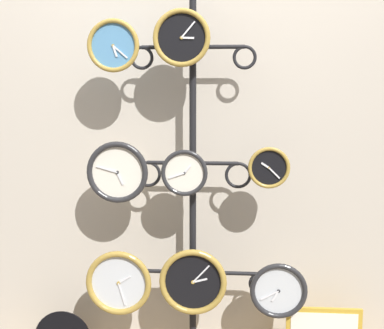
{
  "coord_description": "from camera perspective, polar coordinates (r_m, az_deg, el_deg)",
  "views": [
    {
      "loc": [
        0.21,
        -2.18,
        1.47
      ],
      "look_at": [
        0.0,
        0.36,
        1.1
      ],
      "focal_mm": 50.0,
      "sensor_mm": 36.0,
      "label": 1
    }
  ],
  "objects": [
    {
      "name": "clock_middle_center",
      "position": [
        2.54,
        -0.81,
        -0.89
      ],
      "size": [
        0.22,
        0.04,
        0.22
      ],
      "color": "silver"
    },
    {
      "name": "clock_middle_left",
      "position": [
        2.6,
        -7.95,
        -0.82
      ],
      "size": [
        0.3,
        0.04,
        0.3
      ],
      "color": "silver"
    },
    {
      "name": "clock_bottom_right",
      "position": [
        2.69,
        9.22,
        -13.13
      ],
      "size": [
        0.28,
        0.04,
        0.28
      ],
      "color": "silver"
    },
    {
      "name": "clock_bottom_left",
      "position": [
        2.72,
        -7.82,
        -12.39
      ],
      "size": [
        0.33,
        0.04,
        0.33
      ],
      "color": "silver"
    },
    {
      "name": "display_stand",
      "position": [
        2.75,
        0.09,
        -10.63
      ],
      "size": [
        0.8,
        0.42,
        1.95
      ],
      "color": "black",
      "rests_on": "ground_plane"
    },
    {
      "name": "clock_bottom_center",
      "position": [
        2.65,
        0.11,
        -12.4
      ],
      "size": [
        0.33,
        0.04,
        0.33
      ],
      "color": "black"
    },
    {
      "name": "clock_top_center",
      "position": [
        2.53,
        -1.11,
        13.36
      ],
      "size": [
        0.27,
        0.04,
        0.27
      ],
      "color": "black"
    },
    {
      "name": "clock_middle_right",
      "position": [
        2.53,
        8.22,
        -0.33
      ],
      "size": [
        0.2,
        0.04,
        0.2
      ],
      "color": "black"
    },
    {
      "name": "clock_top_left",
      "position": [
        2.56,
        -8.39,
        12.44
      ],
      "size": [
        0.25,
        0.04,
        0.25
      ],
      "color": "#4C84B2"
    },
    {
      "name": "shop_wall",
      "position": [
        2.76,
        0.35,
        6.77
      ],
      "size": [
        4.4,
        0.04,
        2.8
      ],
      "color": "#BCB2A3",
      "rests_on": "ground_plane"
    }
  ]
}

